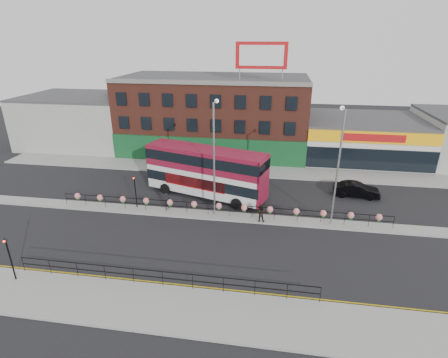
# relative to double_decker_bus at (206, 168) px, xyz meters

# --- Properties ---
(ground) EXTENTS (120.00, 120.00, 0.00)m
(ground) POSITION_rel_double_decker_bus_xyz_m (2.01, -4.25, -3.10)
(ground) COLOR black
(ground) RESTS_ON ground
(south_pavement) EXTENTS (60.00, 4.00, 0.15)m
(south_pavement) POSITION_rel_double_decker_bus_xyz_m (2.01, -16.25, -3.02)
(south_pavement) COLOR gray
(south_pavement) RESTS_ON ground
(north_pavement) EXTENTS (60.00, 4.00, 0.15)m
(north_pavement) POSITION_rel_double_decker_bus_xyz_m (2.01, 7.75, -3.02)
(north_pavement) COLOR gray
(north_pavement) RESTS_ON ground
(median) EXTENTS (60.00, 1.60, 0.15)m
(median) POSITION_rel_double_decker_bus_xyz_m (2.01, -4.25, -3.02)
(median) COLOR gray
(median) RESTS_ON ground
(yellow_line_inner) EXTENTS (60.00, 0.10, 0.01)m
(yellow_line_inner) POSITION_rel_double_decker_bus_xyz_m (2.01, -13.95, -3.09)
(yellow_line_inner) COLOR gold
(yellow_line_inner) RESTS_ON ground
(yellow_line_outer) EXTENTS (60.00, 0.10, 0.01)m
(yellow_line_outer) POSITION_rel_double_decker_bus_xyz_m (2.01, -14.13, -3.09)
(yellow_line_outer) COLOR gold
(yellow_line_outer) RESTS_ON ground
(brick_building) EXTENTS (25.00, 12.21, 10.30)m
(brick_building) POSITION_rel_double_decker_bus_xyz_m (-1.99, 15.71, 2.03)
(brick_building) COLOR brown
(brick_building) RESTS_ON ground
(supermarket) EXTENTS (15.00, 12.25, 5.30)m
(supermarket) POSITION_rel_double_decker_bus_xyz_m (18.01, 15.65, -0.45)
(supermarket) COLOR silver
(supermarket) RESTS_ON ground
(warehouse_west) EXTENTS (15.50, 12.00, 7.30)m
(warehouse_west) POSITION_rel_double_decker_bus_xyz_m (-22.24, 15.75, 0.55)
(warehouse_west) COLOR #979893
(warehouse_west) RESTS_ON ground
(billboard) EXTENTS (6.00, 0.29, 4.40)m
(billboard) POSITION_rel_double_decker_bus_xyz_m (4.51, 10.74, 10.08)
(billboard) COLOR #AB1013
(billboard) RESTS_ON brick_building
(median_railing) EXTENTS (30.04, 0.56, 1.23)m
(median_railing) POSITION_rel_double_decker_bus_xyz_m (2.01, -4.25, -2.05)
(median_railing) COLOR black
(median_railing) RESTS_ON median
(south_railing) EXTENTS (20.04, 0.05, 1.12)m
(south_railing) POSITION_rel_double_decker_bus_xyz_m (0.01, -14.35, -2.14)
(south_railing) COLOR black
(south_railing) RESTS_ON south_pavement
(double_decker_bus) EXTENTS (12.76, 6.44, 5.04)m
(double_decker_bus) POSITION_rel_double_decker_bus_xyz_m (0.00, 0.00, 0.00)
(double_decker_bus) COLOR silver
(double_decker_bus) RESTS_ON ground
(car) EXTENTS (2.32, 4.79, 1.49)m
(car) POSITION_rel_double_decker_bus_xyz_m (15.17, 2.18, -2.35)
(car) COLOR black
(car) RESTS_ON ground
(pedestrian_a) EXTENTS (0.72, 0.60, 1.58)m
(pedestrian_a) POSITION_rel_double_decker_bus_xyz_m (-3.01, -3.73, -2.16)
(pedestrian_a) COLOR black
(pedestrian_a) RESTS_ON median
(pedestrian_b) EXTENTS (0.83, 0.67, 1.62)m
(pedestrian_b) POSITION_rel_double_decker_bus_xyz_m (5.79, -4.77, -2.14)
(pedestrian_b) COLOR black
(pedestrian_b) RESTS_ON median
(lamp_column_west) EXTENTS (0.37, 1.79, 10.23)m
(lamp_column_west) POSITION_rel_double_decker_bus_xyz_m (1.61, -3.91, 3.11)
(lamp_column_west) COLOR gray
(lamp_column_west) RESTS_ON median
(lamp_column_east) EXTENTS (0.36, 1.75, 9.97)m
(lamp_column_east) POSITION_rel_double_decker_bus_xyz_m (11.87, -4.10, 2.96)
(lamp_column_east) COLOR gray
(lamp_column_east) RESTS_ON median
(traffic_light_south) EXTENTS (0.15, 0.28, 3.65)m
(traffic_light_south) POSITION_rel_double_decker_bus_xyz_m (-9.99, -15.26, -0.63)
(traffic_light_south) COLOR black
(traffic_light_south) RESTS_ON south_pavement
(traffic_light_median) EXTENTS (0.15, 0.28, 3.65)m
(traffic_light_median) POSITION_rel_double_decker_bus_xyz_m (-5.99, -3.86, -0.63)
(traffic_light_median) COLOR black
(traffic_light_median) RESTS_ON median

